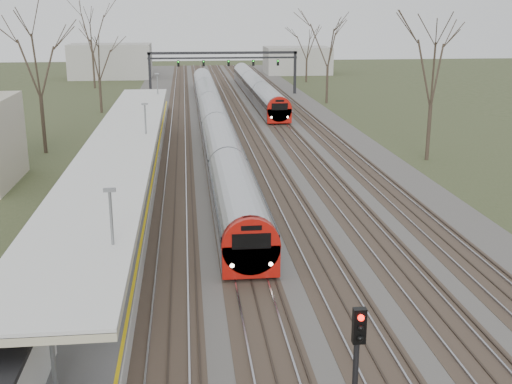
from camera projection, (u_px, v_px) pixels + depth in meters
track_bed at (242, 133)px, 62.54m from camera, size 24.00×160.00×0.22m
platform at (132, 176)px, 44.71m from camera, size 3.50×69.00×1.00m
canopy at (123, 140)px, 39.45m from camera, size 4.10×50.00×3.11m
signal_gantry at (223, 60)px, 89.89m from camera, size 21.00×0.59×6.08m
tree_west_far at (37, 57)px, 51.86m from camera, size 5.50×5.50×11.33m
tree_east_far at (433, 69)px, 49.57m from camera, size 5.00×5.00×10.30m
train_near at (213, 117)px, 63.56m from camera, size 2.62×75.21×3.05m
train_far at (256, 87)px, 87.75m from camera, size 2.62×45.21×3.05m
signal_post at (357, 354)px, 17.27m from camera, size 0.35×0.45×4.10m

